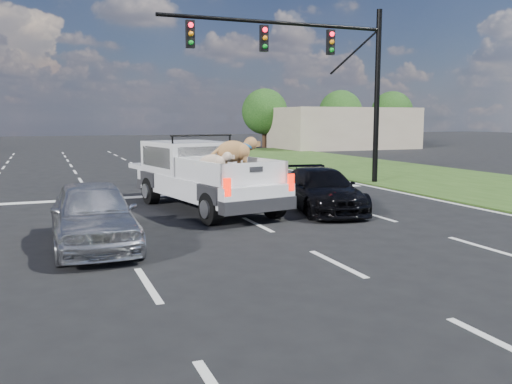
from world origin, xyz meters
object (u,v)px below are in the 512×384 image
(traffic_signal, at_px, (326,65))
(pickup_truck, at_px, (203,174))
(black_coupe, at_px, (321,190))
(silver_sedan, at_px, (93,214))

(traffic_signal, bearing_deg, pickup_truck, -148.76)
(pickup_truck, distance_m, black_coupe, 3.50)
(traffic_signal, distance_m, silver_sedan, 12.76)
(silver_sedan, distance_m, black_coupe, 6.94)
(traffic_signal, distance_m, pickup_truck, 7.97)
(silver_sedan, relative_size, black_coupe, 0.97)
(pickup_truck, xyz_separation_m, black_coupe, (3.10, -1.58, -0.42))
(traffic_signal, bearing_deg, silver_sedan, -141.78)
(silver_sedan, bearing_deg, traffic_signal, 38.45)
(traffic_signal, height_order, silver_sedan, traffic_signal)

